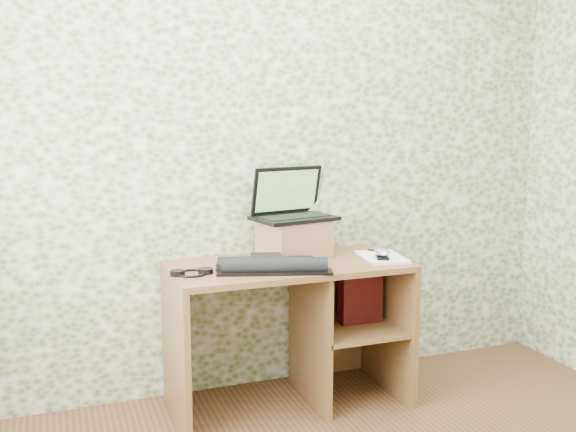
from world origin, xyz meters
name	(u,v)px	position (x,y,z in m)	size (l,w,h in m)	color
wall_back	(268,152)	(0.00, 1.75, 1.30)	(3.50, 3.50, 0.00)	white
desk	(300,311)	(0.08, 1.47, 0.48)	(1.20, 0.60, 0.75)	brown
riser	(294,238)	(0.09, 1.58, 0.85)	(0.33, 0.27, 0.20)	#A37349
laptop	(291,207)	(0.09, 1.63, 1.01)	(0.46, 0.37, 0.28)	black
keyboard	(270,265)	(-0.13, 1.33, 0.78)	(0.56, 0.42, 0.08)	black
headphones	(192,273)	(-0.51, 1.38, 0.76)	(0.20, 0.15, 0.02)	black
notepad	(381,257)	(0.50, 1.37, 0.76)	(0.21, 0.30, 0.01)	white
mouse	(382,255)	(0.47, 1.32, 0.78)	(0.07, 0.11, 0.04)	silver
pen	(378,251)	(0.52, 1.46, 0.77)	(0.01, 0.01, 0.14)	black
red_box	(360,297)	(0.41, 1.44, 0.53)	(0.23, 0.07, 0.28)	maroon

